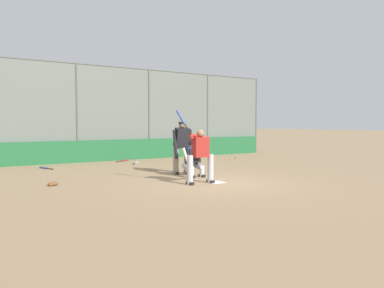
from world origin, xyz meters
name	(u,v)px	position (x,y,z in m)	size (l,w,h in m)	color
ground_plane	(215,182)	(0.00, 0.00, 0.00)	(160.00, 160.00, 0.00)	#9E7F5B
home_plate_marker	(215,182)	(0.00, 0.00, 0.01)	(0.43, 0.43, 0.01)	white
backstop_fence	(115,111)	(0.00, -7.67, 2.22)	(17.20, 0.08, 4.25)	#515651
padding_wall	(116,150)	(0.00, -7.57, 0.47)	(16.78, 0.18, 0.93)	#236638
bleachers_beyond	(153,147)	(-2.99, -9.82, 0.38)	(11.98, 1.95, 1.16)	slate
batter_at_plate	(200,154)	(0.50, -0.05, 0.81)	(0.96, 0.62, 2.05)	#B7B7BC
catcher_behind_plate	(194,158)	(-0.09, -1.26, 0.60)	(0.61, 0.72, 1.16)	#B7B7BC
umpire_home	(182,146)	(-0.12, -2.03, 0.93)	(0.70, 0.47, 1.74)	gray
spare_bat_near_backstop	(45,168)	(3.39, -6.00, 0.03)	(0.32, 0.88, 0.07)	black
spare_bat_by_padding	(232,159)	(-4.62, -4.97, 0.03)	(0.70, 0.51, 0.07)	black
spare_bat_third_base_side	(124,160)	(-0.15, -7.00, 0.03)	(0.77, 0.49, 0.07)	black
spare_bat_first_base_side	(136,163)	(-0.18, -5.82, 0.03)	(0.54, 0.67, 0.07)	black
fielding_glove_on_dirt	(53,184)	(4.01, -1.91, 0.05)	(0.29, 0.22, 0.10)	brown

